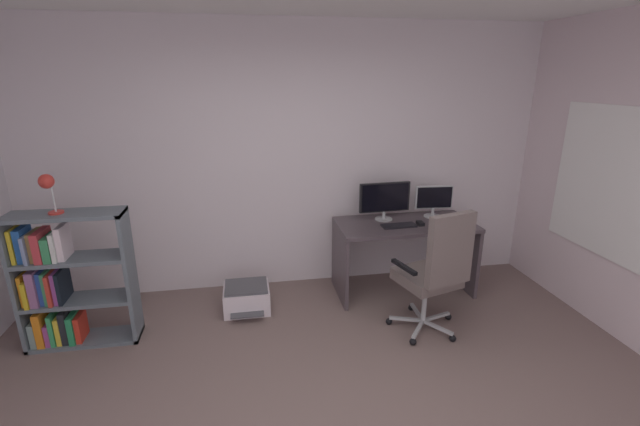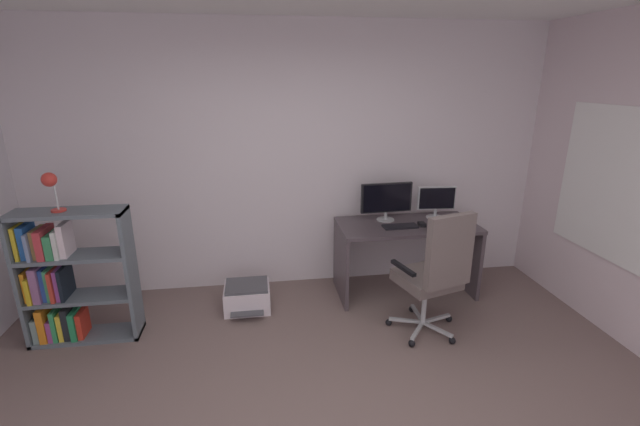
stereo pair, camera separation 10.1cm
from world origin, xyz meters
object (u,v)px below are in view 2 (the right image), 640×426
office_chair (435,271)px  printer (247,297)px  monitor_secondary (436,200)px  desk_lamp (50,184)px  bookshelf (65,280)px  desk (406,243)px  monitor_main (386,199)px  keyboard (400,226)px  computer_mouse (422,224)px

office_chair → printer: size_ratio=2.52×
monitor_secondary → desk_lamp: bearing=-170.9°
bookshelf → desk_lamp: bearing=0.3°
printer → desk: bearing=4.3°
monitor_main → desk_lamp: 2.95m
keyboard → desk_lamp: size_ratio=1.09×
monitor_main → office_chair: office_chair is taller
desk_lamp → printer: 1.92m
monitor_main → monitor_secondary: (0.54, 0.00, -0.03)m
keyboard → computer_mouse: bearing=0.2°
monitor_main → desk: bearing=-37.4°
bookshelf → office_chair: bearing=-7.7°
desk → office_chair: 0.83m
monitor_secondary → desk_lamp: 3.48m
keyboard → monitor_main: bearing=106.1°
printer → computer_mouse: bearing=1.2°
bookshelf → printer: bookshelf is taller
keyboard → office_chair: bearing=-87.0°
computer_mouse → desk_lamp: size_ratio=0.32×
keyboard → desk_lamp: bearing=-176.5°
desk → keyboard: (-0.10, -0.10, 0.22)m
monitor_main → office_chair: bearing=-81.1°
desk_lamp → printer: (1.44, 0.29, -1.25)m
printer → desk_lamp: bearing=-168.7°
computer_mouse → printer: bearing=-175.7°
desk → desk_lamp: desk_lamp is taller
computer_mouse → bookshelf: (-3.21, -0.32, -0.22)m
desk → computer_mouse: computer_mouse is taller
office_chair → bookshelf: (-3.06, 0.42, -0.07)m
desk_lamp → bookshelf: bearing=-179.7°
bookshelf → monitor_main: bearing=10.6°
desk_lamp → monitor_secondary: bearing=9.1°
desk → bookshelf: bearing=-172.5°
keyboard → printer: bearing=178.4°
computer_mouse → keyboard: bearing=-174.1°
monitor_secondary → monitor_main: bearing=-180.0°
bookshelf → computer_mouse: bearing=5.7°
monitor_main → computer_mouse: size_ratio=5.33×
monitor_main → bookshelf: 2.99m
monitor_secondary → computer_mouse: 0.37m
desk → office_chair: office_chair is taller
desk → office_chair: (-0.03, -0.82, 0.08)m
desk → monitor_secondary: (0.35, 0.14, 0.40)m
monitor_main → office_chair: 1.04m
monitor_main → keyboard: size_ratio=1.57×
monitor_secondary → bookshelf: bearing=-171.0°
desk → desk_lamp: bearing=-172.4°
desk → monitor_main: size_ratio=2.59×
office_chair → bookshelf: 3.09m
monitor_secondary → bookshelf: (-3.44, -0.55, -0.40)m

